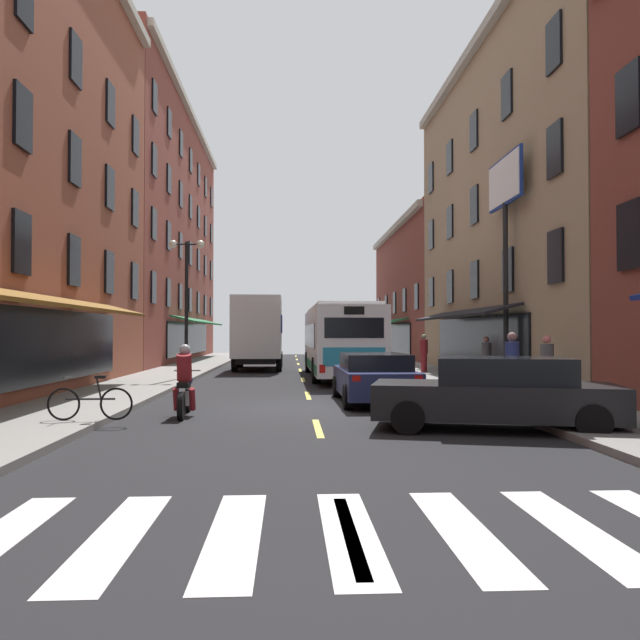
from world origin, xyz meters
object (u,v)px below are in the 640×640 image
Objects in this scene: sedan_near at (374,377)px; bicycle_near at (90,402)px; street_lamp_twin at (186,301)px; transit_bus at (339,340)px; billboard_sign at (505,207)px; pedestrian_far at (512,366)px; sedan_mid at (497,393)px; sedan_far at (263,350)px; pedestrian_rear at (424,352)px; box_truck at (258,333)px; pedestrian_near at (547,364)px; motorcycle_rider at (185,385)px; pedestrian_mid at (486,358)px.

sedan_near reaches higher than bicycle_near.
transit_bus is at bearing 14.59° from street_lamp_twin.
billboard_sign is at bearing -43.80° from transit_bus.
sedan_mid is at bearing 18.96° from pedestrian_far.
sedan_far is 29.20m from pedestrian_far.
pedestrian_far reaches higher than pedestrian_rear.
sedan_mid is at bearing -74.38° from box_truck.
transit_bus is 2.31× the size of sedan_far.
sedan_mid is at bearing 82.90° from pedestrian_near.
billboard_sign is at bearing -50.08° from box_truck.
sedan_far is at bearing 103.00° from transit_bus.
pedestrian_rear is at bearing 56.33° from bicycle_near.
bicycle_near is at bearing 101.88° from pedestrian_rear.
pedestrian_rear is 0.31× the size of street_lamp_twin.
motorcycle_rider is 10.95m from street_lamp_twin.
sedan_near is 2.17× the size of motorcycle_rider.
sedan_far is 23.19m from pedestrian_mid.
pedestrian_near is 11.43m from pedestrian_rear.
pedestrian_near is 1.82m from pedestrian_far.
box_truck is 3.74× the size of pedestrian_far.
pedestrian_near is at bearing -60.44° from box_truck.
sedan_mid is at bearing -5.62° from bicycle_near.
motorcycle_rider is at bearing -91.11° from sedan_far.
pedestrian_far is 0.33× the size of street_lamp_twin.
sedan_far is 2.67× the size of pedestrian_far.
bicycle_near is 0.95× the size of pedestrian_far.
billboard_sign is at bearing 146.91° from pedestrian_rear.
sedan_near is 7.60m from pedestrian_mid.
pedestrian_near is at bearing 140.34° from pedestrian_rear.
pedestrian_near reaches higher than sedan_near.
sedan_far is 2.32× the size of motorcycle_rider.
transit_bus is 6.17× the size of pedestrian_far.
bicycle_near is 0.99× the size of pedestrian_rear.
pedestrian_rear is at bearing 22.43° from transit_bus.
pedestrian_rear is (3.90, 11.35, 0.33)m from sedan_near.
bicycle_near is 18.56m from pedestrian_rear.
sedan_near is 2.71× the size of pedestrian_mid.
sedan_far is (-9.47, 22.58, -5.66)m from billboard_sign.
pedestrian_near is at bearing 77.29° from pedestrian_mid.
billboard_sign reaches higher than motorcycle_rider.
street_lamp_twin is at bearing 63.32° from pedestrian_rear.
pedestrian_far is 12.53m from pedestrian_rear.
box_truck is at bearing -112.72° from pedestrian_far.
sedan_near is at bearing -88.98° from transit_bus.
pedestrian_near is (3.10, 4.85, 0.32)m from sedan_mid.
box_truck is 1.22× the size of street_lamp_twin.
sedan_mid reaches higher than bicycle_near.
pedestrian_far is (-1.41, -1.14, 0.02)m from pedestrian_near.
transit_bus is at bearing -77.00° from sedan_far.
motorcycle_rider is 2.29m from bicycle_near.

